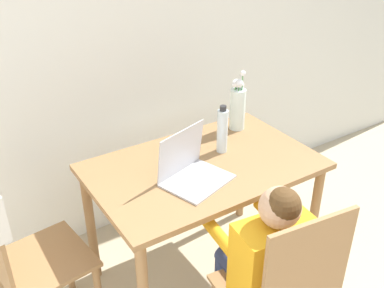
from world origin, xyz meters
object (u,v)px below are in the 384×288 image
object	(u,v)px
chair_spare	(8,237)
water_bottle	(222,130)
flower_vase	(238,105)
laptop	(191,169)
person_seated	(266,253)

from	to	relation	value
chair_spare	water_bottle	distance (m)	1.12
chair_spare	flower_vase	distance (m)	1.36
laptop	water_bottle	world-z (taller)	water_bottle
chair_spare	laptop	xyz separation A→B (m)	(0.82, -0.16, 0.15)
chair_spare	person_seated	size ratio (longest dim) A/B	0.99
person_seated	flower_vase	xyz separation A→B (m)	(0.45, 0.79, 0.27)
chair_spare	flower_vase	xyz separation A→B (m)	(1.33, 0.14, 0.24)
laptop	chair_spare	bearing A→B (deg)	151.50
chair_spare	laptop	bearing A→B (deg)	-108.05
water_bottle	person_seated	bearing A→B (deg)	-109.42
chair_spare	person_seated	world-z (taller)	person_seated
chair_spare	flower_vase	size ratio (longest dim) A/B	2.75
flower_vase	water_bottle	size ratio (longest dim) A/B	1.36
chair_spare	person_seated	xyz separation A→B (m)	(0.88, -0.65, -0.03)
laptop	flower_vase	xyz separation A→B (m)	(0.51, 0.30, 0.09)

